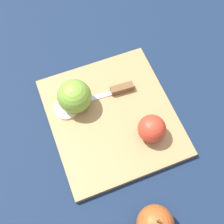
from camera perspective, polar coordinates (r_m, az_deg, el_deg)
The scene contains 6 objects.
ground_plane at distance 0.77m, azimuth 0.00°, elevation -1.18°, with size 4.00×4.00×0.00m, color #14233D.
cutting_board at distance 0.76m, azimuth 0.00°, elevation -0.93°, with size 0.34×0.31×0.02m.
apple_half_left at distance 0.71m, azimuth 7.30°, elevation -3.07°, with size 0.06×0.06×0.06m.
apple_half_right at distance 0.74m, azimuth -6.88°, elevation 2.84°, with size 0.08×0.08×0.08m.
knife at distance 0.78m, azimuth 0.82°, elevation 3.99°, with size 0.02×0.17×0.02m.
apple_slice at distance 0.77m, azimuth -8.39°, elevation 0.61°, with size 0.06×0.06×0.01m.
Camera 1 is at (-0.31, 0.11, 0.69)m, focal length 50.00 mm.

